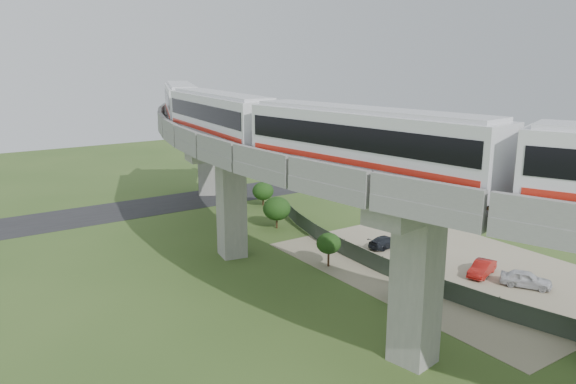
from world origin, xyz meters
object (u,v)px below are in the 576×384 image
object	(u,v)px
car_white	(526,279)
car_red	(482,268)
car_dark	(386,242)
metro_train	(313,126)

from	to	relation	value
car_white	car_red	distance (m)	3.36
car_red	car_dark	distance (m)	9.14
metro_train	car_dark	bearing A→B (deg)	25.75
car_white	car_red	size ratio (longest dim) A/B	1.04
car_white	car_dark	xyz separation A→B (m)	(-2.30, 12.28, -0.09)
car_dark	car_red	bearing A→B (deg)	-175.26
metro_train	car_red	size ratio (longest dim) A/B	17.66
car_red	metro_train	bearing A→B (deg)	-119.53
car_red	car_dark	size ratio (longest dim) A/B	0.97
metro_train	car_dark	distance (m)	18.42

